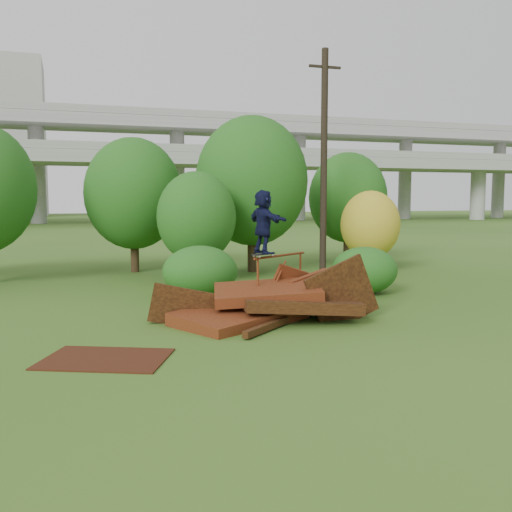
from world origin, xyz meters
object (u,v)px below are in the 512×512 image
object	(u,v)px
skater	(263,222)
flat_plate	(105,359)
utility_pole	(324,161)
scrap_pile	(269,304)

from	to	relation	value
skater	flat_plate	xyz separation A→B (m)	(-4.28, -3.01, -2.49)
flat_plate	utility_pole	distance (m)	15.06
scrap_pile	skater	bearing A→B (deg)	83.22
scrap_pile	utility_pole	size ratio (longest dim) A/B	0.64
scrap_pile	utility_pole	distance (m)	10.74
skater	utility_pole	world-z (taller)	utility_pole
flat_plate	scrap_pile	bearing A→B (deg)	29.50
scrap_pile	skater	xyz separation A→B (m)	(0.08, 0.63, 2.09)
scrap_pile	skater	size ratio (longest dim) A/B	3.53
scrap_pile	flat_plate	bearing A→B (deg)	-150.50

